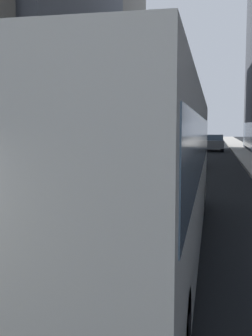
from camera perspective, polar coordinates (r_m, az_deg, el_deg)
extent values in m
plane|color=black|center=(37.60, 7.74, 1.99)|extent=(120.00, 120.00, 0.00)
cube|color=#ADA89E|center=(38.42, -0.77, 2.24)|extent=(2.40, 110.00, 0.15)
cube|color=#ADA89E|center=(37.63, 16.44, 1.92)|extent=(2.40, 110.00, 0.15)
cube|color=slate|center=(31.27, -4.38, 4.20)|extent=(0.08, 18.12, 2.40)
cube|color=gray|center=(51.07, -5.06, 14.69)|extent=(11.18, 14.72, 20.74)
cube|color=slate|center=(49.15, 1.28, 4.80)|extent=(0.08, 13.25, 2.40)
cube|color=slate|center=(40.44, 16.68, 4.34)|extent=(0.08, 14.84, 2.40)
cube|color=silver|center=(7.99, 1.28, 0.02)|extent=(2.55, 11.50, 2.75)
cube|color=slate|center=(7.96, 1.29, 3.57)|extent=(2.57, 11.04, 0.90)
cube|color=black|center=(13.73, 5.63, -2.29)|extent=(2.55, 0.16, 0.44)
cylinder|color=black|center=(11.83, -0.95, -3.83)|extent=(0.30, 1.00, 1.00)
cylinder|color=black|center=(11.55, 10.03, -4.15)|extent=(0.30, 1.00, 1.00)
cube|color=silver|center=(13.29, -0.83, 5.90)|extent=(0.08, 0.24, 0.40)
cube|color=red|center=(50.18, 7.42, 3.74)|extent=(1.81, 3.99, 0.75)
cube|color=slate|center=(49.96, 7.41, 4.48)|extent=(1.67, 1.79, 0.55)
cylinder|color=black|center=(51.83, 6.67, 3.40)|extent=(0.22, 0.64, 0.64)
cylinder|color=black|center=(51.71, 8.43, 3.37)|extent=(0.22, 0.64, 0.64)
cylinder|color=black|center=(48.69, 6.33, 3.25)|extent=(0.22, 0.64, 0.64)
cylinder|color=black|center=(48.56, 8.20, 3.22)|extent=(0.22, 0.64, 0.64)
cube|color=silver|center=(39.95, 3.96, 3.25)|extent=(1.83, 4.28, 0.75)
cube|color=slate|center=(39.71, 3.92, 4.18)|extent=(1.68, 1.92, 0.55)
cylinder|color=black|center=(41.78, 3.19, 2.86)|extent=(0.22, 0.64, 0.64)
cylinder|color=black|center=(41.57, 5.38, 2.82)|extent=(0.22, 0.64, 0.64)
cylinder|color=black|center=(38.38, 2.41, 2.60)|extent=(0.22, 0.64, 0.64)
cylinder|color=black|center=(38.16, 4.80, 2.56)|extent=(0.22, 0.64, 0.64)
cube|color=black|center=(25.88, 8.57, 1.80)|extent=(1.91, 4.57, 0.75)
cube|color=slate|center=(25.62, 8.56, 3.22)|extent=(1.76, 2.06, 0.55)
cylinder|color=black|center=(27.83, 7.04, 1.33)|extent=(0.22, 0.64, 0.64)
cylinder|color=black|center=(27.74, 10.53, 1.26)|extent=(0.22, 0.64, 0.64)
cylinder|color=black|center=(24.12, 6.29, 0.65)|extent=(0.22, 0.64, 0.64)
cylinder|color=black|center=(24.02, 10.32, 0.57)|extent=(0.22, 0.64, 0.64)
cube|color=slate|center=(42.05, 12.02, 3.27)|extent=(1.81, 4.48, 0.75)
cube|color=slate|center=(41.80, 12.04, 4.14)|extent=(1.67, 2.02, 0.55)
cylinder|color=black|center=(43.89, 10.96, 2.90)|extent=(0.22, 0.64, 0.64)
cylinder|color=black|center=(43.90, 13.04, 2.86)|extent=(0.22, 0.64, 0.64)
cylinder|color=black|center=(40.25, 10.88, 2.65)|extent=(0.22, 0.64, 0.64)
cylinder|color=black|center=(40.26, 13.15, 2.60)|extent=(0.22, 0.64, 0.64)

